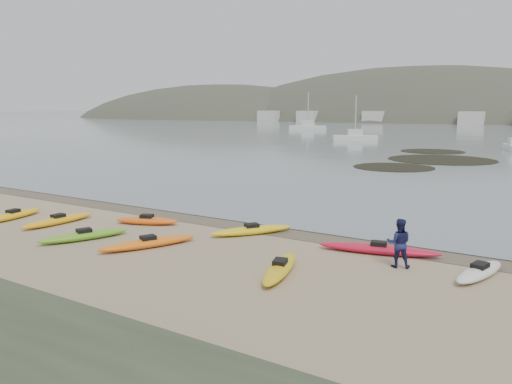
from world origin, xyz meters
The scene contains 5 objects.
ground centered at (0.00, 0.00, 0.00)m, with size 600.00×600.00×0.00m, color tan.
wet_sand centered at (0.00, -0.30, 0.00)m, with size 60.00×60.00×0.00m, color brown.
kayaks centered at (-0.72, -3.81, 0.17)m, with size 21.45×7.76×0.34m.
person_east centered at (7.24, -2.64, 0.82)m, with size 0.80×0.62×1.65m, color #1C1F51.
kelp_mats centered at (-0.30, 34.01, 0.03)m, with size 11.98×25.49×0.04m.
Camera 1 is at (11.72, -18.67, 5.25)m, focal length 35.00 mm.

